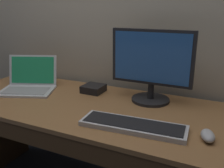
% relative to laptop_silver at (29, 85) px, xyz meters
% --- Properties ---
extents(back_wall, '(5.03, 0.04, 2.62)m').
position_rel_laptop_silver_xyz_m(back_wall, '(0.53, 0.38, 0.55)').
color(back_wall, '#ADA38E').
rests_on(back_wall, ground).
extents(desk, '(1.86, 0.71, 0.73)m').
position_rel_laptop_silver_xyz_m(desk, '(0.53, -0.06, -0.22)').
color(desk, olive).
rests_on(desk, ground).
extents(laptop_silver, '(0.42, 0.39, 0.22)m').
position_rel_laptop_silver_xyz_m(laptop_silver, '(0.00, 0.00, 0.00)').
color(laptop_silver, silver).
rests_on(laptop_silver, desk).
extents(external_monitor, '(0.47, 0.23, 0.43)m').
position_rel_laptop_silver_xyz_m(external_monitor, '(0.81, 0.14, 0.19)').
color(external_monitor, black).
rests_on(external_monitor, desk).
extents(wired_keyboard, '(0.51, 0.18, 0.03)m').
position_rel_laptop_silver_xyz_m(wired_keyboard, '(0.83, -0.22, -0.03)').
color(wired_keyboard, '#BCBCC1').
rests_on(wired_keyboard, desk).
extents(computer_mouse, '(0.08, 0.11, 0.04)m').
position_rel_laptop_silver_xyz_m(computer_mouse, '(1.16, -0.18, -0.02)').
color(computer_mouse, '#B7B7BC').
rests_on(computer_mouse, desk).
extents(external_drive_box, '(0.14, 0.13, 0.05)m').
position_rel_laptop_silver_xyz_m(external_drive_box, '(0.42, 0.15, -0.02)').
color(external_drive_box, black).
rests_on(external_drive_box, desk).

